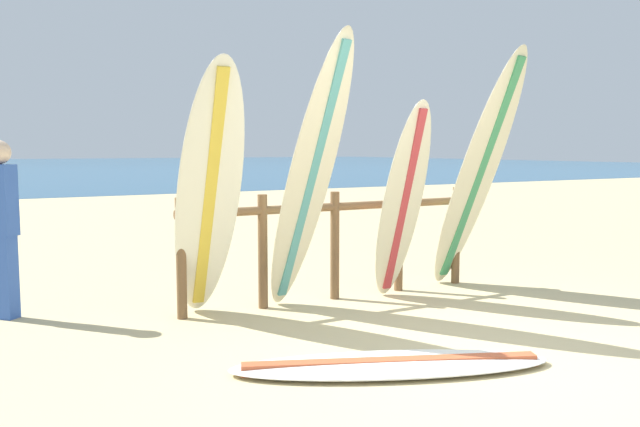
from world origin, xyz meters
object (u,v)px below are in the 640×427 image
surfboard_lying_on_sand (391,364)px  beachgoer_standing (1,221)px  surfboard_leaning_left (310,177)px  surfboard_leaning_center (478,172)px  surfboard_rack (335,233)px  surfboard_leaning_center_left (402,202)px  surfboard_leaning_far_left (209,193)px

surfboard_lying_on_sand → beachgoer_standing: size_ratio=1.44×
surfboard_leaning_left → surfboard_leaning_center: bearing=0.5°
surfboard_rack → beachgoer_standing: (-2.93, 0.79, 0.20)m
surfboard_leaning_center_left → beachgoer_standing: bearing=161.1°
surfboard_leaning_center_left → surfboard_lying_on_sand: bearing=-128.3°
surfboard_leaning_center_left → surfboard_lying_on_sand: surfboard_leaning_center_left is taller
surfboard_leaning_center_left → surfboard_leaning_center: surfboard_leaning_center is taller
surfboard_rack → beachgoer_standing: bearing=164.9°
surfboard_leaning_far_left → surfboard_rack: bearing=10.3°
surfboard_rack → beachgoer_standing: size_ratio=2.06×
surfboard_leaning_far_left → surfboard_leaning_center_left: 1.93m
surfboard_leaning_far_left → surfboard_lying_on_sand: (0.65, -1.75, -1.08)m
beachgoer_standing → surfboard_leaning_center: bearing=-15.4°
surfboard_rack → surfboard_lying_on_sand: size_ratio=1.43×
surfboard_leaning_center_left → beachgoer_standing: 3.66m
surfboard_rack → surfboard_lying_on_sand: (-0.74, -2.00, -0.63)m
surfboard_lying_on_sand → beachgoer_standing: 3.64m
surfboard_leaning_left → surfboard_leaning_center_left: (1.05, 0.05, -0.27)m
surfboard_lying_on_sand → beachgoer_standing: (-2.19, 2.79, 0.83)m
surfboard_rack → surfboard_lying_on_sand: bearing=-110.3°
surfboard_leaning_center_left → surfboard_leaning_left: bearing=-177.5°
surfboard_rack → surfboard_leaning_center: 1.65m
surfboard_leaning_left → surfboard_leaning_center_left: bearing=2.5°
surfboard_rack → beachgoer_standing: beachgoer_standing is taller
surfboard_rack → surfboard_leaning_center: surfboard_leaning_center is taller
surfboard_rack → surfboard_lying_on_sand: surfboard_rack is taller
surfboard_leaning_left → beachgoer_standing: surfboard_leaning_left is taller
surfboard_leaning_center → surfboard_leaning_left: bearing=-179.5°
surfboard_leaning_center → beachgoer_standing: surfboard_leaning_center is taller
surfboard_leaning_center_left → surfboard_leaning_center: (0.95, -0.03, 0.27)m
surfboard_leaning_center → surfboard_leaning_center_left: bearing=178.4°
surfboard_leaning_left → surfboard_leaning_center: (2.00, 0.02, 0.00)m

